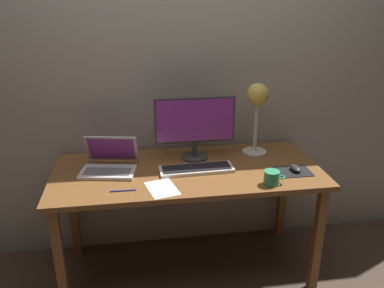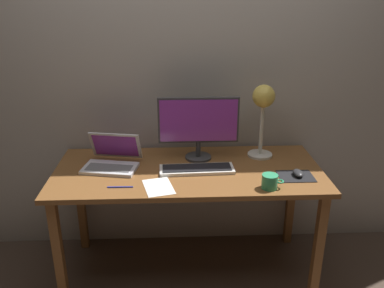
% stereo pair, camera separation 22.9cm
% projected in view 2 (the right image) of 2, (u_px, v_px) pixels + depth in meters
% --- Properties ---
extents(ground_plane, '(4.80, 4.80, 0.00)m').
position_uv_depth(ground_plane, '(189.00, 269.00, 2.67)').
color(ground_plane, '#47382D').
rests_on(ground_plane, ground).
extents(back_wall, '(4.80, 0.06, 2.60)m').
position_uv_depth(back_wall, '(186.00, 63.00, 2.57)').
color(back_wall, '#A8A099').
rests_on(back_wall, ground).
extents(desk, '(1.60, 0.70, 0.74)m').
position_uv_depth(desk, '(188.00, 181.00, 2.43)').
color(desk, brown).
rests_on(desk, ground).
extents(monitor, '(0.50, 0.17, 0.40)m').
position_uv_depth(monitor, '(198.00, 123.00, 2.46)').
color(monitor, '#38383A').
rests_on(monitor, desk).
extents(keyboard_main, '(0.44, 0.16, 0.03)m').
position_uv_depth(keyboard_main, '(197.00, 169.00, 2.37)').
color(keyboard_main, silver).
rests_on(keyboard_main, desk).
extents(laptop, '(0.36, 0.32, 0.20)m').
position_uv_depth(laptop, '(113.00, 157.00, 2.42)').
color(laptop, silver).
rests_on(laptop, desk).
extents(desk_lamp, '(0.16, 0.16, 0.47)m').
position_uv_depth(desk_lamp, '(263.00, 105.00, 2.46)').
color(desk_lamp, beige).
rests_on(desk_lamp, desk).
extents(mousepad, '(0.20, 0.16, 0.00)m').
position_uv_depth(mousepad, '(296.00, 176.00, 2.30)').
color(mousepad, black).
rests_on(mousepad, desk).
extents(mouse, '(0.06, 0.10, 0.03)m').
position_uv_depth(mouse, '(298.00, 173.00, 2.30)').
color(mouse, '#28282B').
rests_on(mouse, mousepad).
extents(coffee_mug, '(0.12, 0.09, 0.08)m').
position_uv_depth(coffee_mug, '(270.00, 182.00, 2.16)').
color(coffee_mug, '#339966').
rests_on(coffee_mug, desk).
extents(paper_sheet_near_mouse, '(0.19, 0.24, 0.00)m').
position_uv_depth(paper_sheet_near_mouse, '(158.00, 187.00, 2.18)').
color(paper_sheet_near_mouse, white).
rests_on(paper_sheet_near_mouse, desk).
extents(pen, '(0.14, 0.01, 0.01)m').
position_uv_depth(pen, '(120.00, 187.00, 2.17)').
color(pen, '#2633A5').
rests_on(pen, desk).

